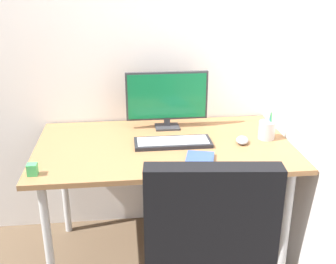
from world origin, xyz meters
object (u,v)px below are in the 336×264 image
at_px(keyboard, 173,142).
at_px(pen_holder, 267,130).
at_px(filing_cabinet, 228,202).
at_px(desk_clamp_accessory, 32,169).
at_px(notebook, 200,161).
at_px(monitor, 167,98).
at_px(mouse, 242,140).

bearing_deg(keyboard, pen_holder, 2.64).
distance_m(filing_cabinet, desk_clamp_accessory, 1.21).
xyz_separation_m(keyboard, desk_clamp_accessory, (-0.69, -0.29, 0.02)).
bearing_deg(pen_holder, notebook, -148.06).
height_order(filing_cabinet, monitor, monitor).
relative_size(pen_holder, notebook, 0.94).
bearing_deg(pen_holder, keyboard, -177.36).
xyz_separation_m(keyboard, notebook, (0.10, -0.24, -0.00)).
height_order(filing_cabinet, desk_clamp_accessory, desk_clamp_accessory).
height_order(filing_cabinet, notebook, notebook).
distance_m(mouse, desk_clamp_accessory, 1.10).
xyz_separation_m(mouse, notebook, (-0.28, -0.22, -0.01)).
height_order(mouse, notebook, mouse).
xyz_separation_m(filing_cabinet, monitor, (-0.36, 0.17, 0.63)).
height_order(filing_cabinet, mouse, mouse).
bearing_deg(monitor, notebook, -78.36).
bearing_deg(monitor, filing_cabinet, -25.10).
xyz_separation_m(filing_cabinet, notebook, (-0.25, -0.34, 0.45)).
height_order(keyboard, notebook, keyboard).
bearing_deg(notebook, filing_cabinet, 68.36).
distance_m(filing_cabinet, pen_holder, 0.53).
bearing_deg(keyboard, desk_clamp_accessory, -157.39).
bearing_deg(notebook, monitor, 116.61).
bearing_deg(pen_holder, monitor, 155.71).
bearing_deg(desk_clamp_accessory, filing_cabinet, 20.22).
xyz_separation_m(monitor, mouse, (0.38, -0.29, -0.17)).
height_order(filing_cabinet, pen_holder, pen_holder).
bearing_deg(notebook, mouse, 53.53).
bearing_deg(filing_cabinet, pen_holder, -22.61).
relative_size(monitor, desk_clamp_accessory, 8.74).
height_order(monitor, notebook, monitor).
relative_size(monitor, keyboard, 1.16).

